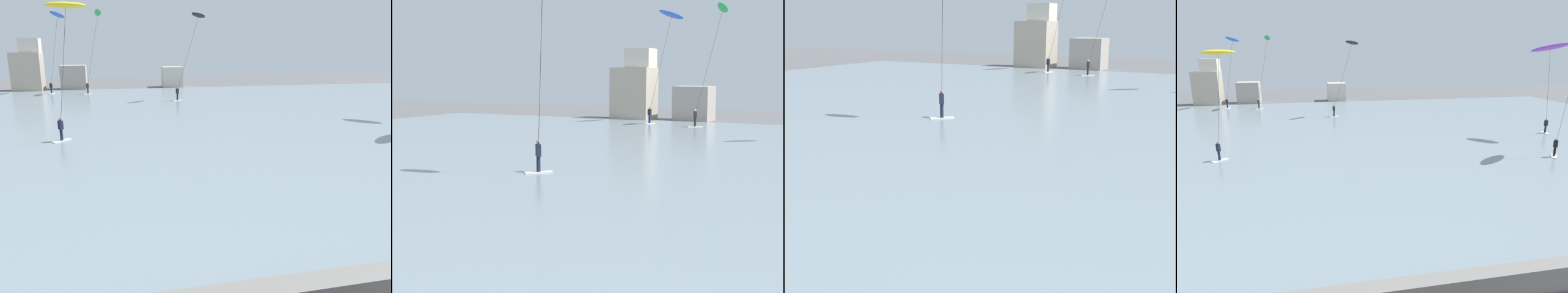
# 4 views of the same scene
# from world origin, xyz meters

# --- Properties ---
(water_bay) EXTENTS (84.00, 52.00, 0.10)m
(water_bay) POSITION_xyz_m (0.00, 30.26, 0.05)
(water_bay) COLOR gray
(water_bay) RESTS_ON ground
(far_shore_buildings) EXTENTS (25.84, 4.67, 7.71)m
(far_shore_buildings) POSITION_xyz_m (-14.58, 58.28, 2.72)
(far_shore_buildings) COLOR #B7A893
(far_shore_buildings) RESTS_ON ground
(kitesurfer_yellow) EXTENTS (3.02, 2.51, 8.97)m
(kitesurfer_yellow) POSITION_xyz_m (-9.33, 21.93, 7.58)
(kitesurfer_yellow) COLOR silver
(kitesurfer_yellow) RESTS_ON water_bay
(kitesurfer_green) EXTENTS (3.18, 3.17, 11.34)m
(kitesurfer_green) POSITION_xyz_m (-8.34, 51.59, 9.56)
(kitesurfer_green) COLOR silver
(kitesurfer_green) RESTS_ON water_bay
(kitesurfer_blue) EXTENTS (2.96, 4.56, 11.12)m
(kitesurfer_blue) POSITION_xyz_m (-13.66, 53.68, 10.01)
(kitesurfer_blue) COLOR silver
(kitesurfer_blue) RESTS_ON water_bay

